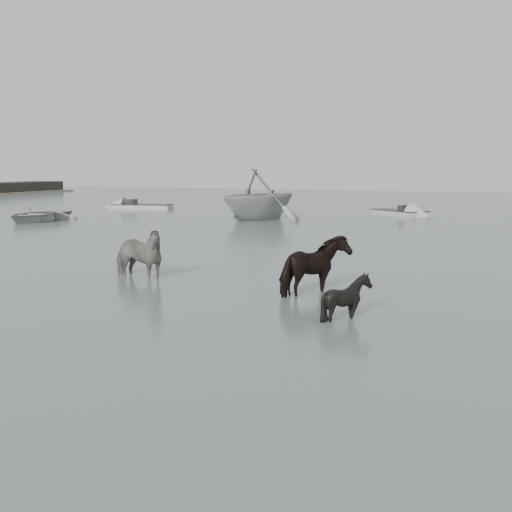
{
  "coord_description": "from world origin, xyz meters",
  "views": [
    {
      "loc": [
        6.63,
        -14.17,
        3.28
      ],
      "look_at": [
        0.41,
        0.69,
        1.0
      ],
      "focal_mm": 45.0,
      "sensor_mm": 36.0,
      "label": 1
    }
  ],
  "objects_px": {
    "pony_dark": "(317,262)",
    "rowboat_lead": "(38,213)",
    "pony_pinto": "(137,247)",
    "pony_black": "(347,292)"
  },
  "relations": [
    {
      "from": "pony_pinto",
      "to": "rowboat_lead",
      "type": "bearing_deg",
      "value": 60.03
    },
    {
      "from": "pony_pinto",
      "to": "pony_dark",
      "type": "distance_m",
      "value": 5.65
    },
    {
      "from": "pony_pinto",
      "to": "pony_dark",
      "type": "height_order",
      "value": "pony_pinto"
    },
    {
      "from": "pony_dark",
      "to": "pony_black",
      "type": "distance_m",
      "value": 2.71
    },
    {
      "from": "pony_dark",
      "to": "pony_black",
      "type": "xyz_separation_m",
      "value": [
        1.4,
        -2.31,
        -0.26
      ]
    },
    {
      "from": "pony_pinto",
      "to": "rowboat_lead",
      "type": "xyz_separation_m",
      "value": [
        -16.1,
        14.07,
        -0.41
      ]
    },
    {
      "from": "pony_black",
      "to": "rowboat_lead",
      "type": "distance_m",
      "value": 28.55
    },
    {
      "from": "pony_black",
      "to": "rowboat_lead",
      "type": "height_order",
      "value": "pony_black"
    },
    {
      "from": "pony_dark",
      "to": "rowboat_lead",
      "type": "distance_m",
      "value": 26.09
    },
    {
      "from": "pony_dark",
      "to": "pony_pinto",
      "type": "bearing_deg",
      "value": 88.53
    }
  ]
}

